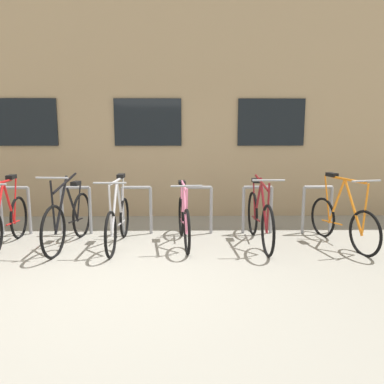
% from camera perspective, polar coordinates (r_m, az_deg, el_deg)
% --- Properties ---
extents(ground_plane, '(42.00, 42.00, 0.00)m').
position_cam_1_polar(ground_plane, '(4.39, -10.94, -13.09)').
color(ground_plane, gray).
extents(storefront_building, '(28.00, 6.38, 5.50)m').
position_cam_1_polar(storefront_building, '(10.45, -5.13, 15.12)').
color(storefront_building, tan).
rests_on(storefront_building, ground).
extents(bike_rack, '(6.51, 0.05, 0.80)m').
position_cam_1_polar(bike_rack, '(6.07, -8.67, -2.09)').
color(bike_rack, gray).
rests_on(bike_rack, ground).
extents(bicycle_maroon, '(0.44, 1.81, 1.06)m').
position_cam_1_polar(bicycle_maroon, '(5.60, 10.54, -4.01)').
color(bicycle_maroon, black).
rests_on(bicycle_maroon, ground).
extents(bicycle_black, '(0.44, 1.75, 1.10)m').
position_cam_1_polar(bicycle_black, '(5.68, -18.74, -4.12)').
color(bicycle_black, black).
rests_on(bicycle_black, ground).
extents(bicycle_pink, '(0.44, 1.60, 0.97)m').
position_cam_1_polar(bicycle_pink, '(5.52, -1.29, -4.38)').
color(bicycle_pink, black).
rests_on(bicycle_pink, ground).
extents(bicycle_red, '(0.44, 1.67, 1.05)m').
position_cam_1_polar(bicycle_red, '(5.99, -27.11, -4.11)').
color(bicycle_red, black).
rests_on(bicycle_red, ground).
extents(bicycle_orange, '(0.51, 1.62, 1.07)m').
position_cam_1_polar(bicycle_orange, '(5.88, 22.47, -4.10)').
color(bicycle_orange, black).
rests_on(bicycle_orange, ground).
extents(bicycle_silver, '(0.44, 1.65, 1.06)m').
position_cam_1_polar(bicycle_silver, '(5.51, -11.52, -4.46)').
color(bicycle_silver, black).
rests_on(bicycle_silver, ground).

